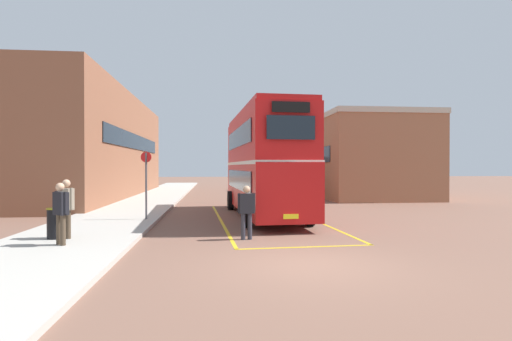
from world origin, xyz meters
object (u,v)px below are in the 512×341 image
object	(u,v)px
litter_bin	(56,223)
single_deck_bus	(277,174)
pedestrian_boarding	(246,208)
pedestrian_waiting_near	(66,204)
pedestrian_waiting_far	(61,209)
bus_stop_sign	(146,179)
double_decker_bus	(264,162)

from	to	relation	value
litter_bin	single_deck_bus	bearing A→B (deg)	64.82
pedestrian_boarding	pedestrian_waiting_near	world-z (taller)	pedestrian_waiting_near
pedestrian_boarding	pedestrian_waiting_near	bearing A→B (deg)	-179.64
pedestrian_waiting_far	bus_stop_sign	bearing A→B (deg)	75.28
double_decker_bus	litter_bin	size ratio (longest dim) A/B	11.33
single_deck_bus	bus_stop_sign	xyz separation A→B (m)	(-8.06, -16.98, 0.16)
single_deck_bus	litter_bin	bearing A→B (deg)	-115.18
double_decker_bus	single_deck_bus	world-z (taller)	double_decker_bus
pedestrian_boarding	pedestrian_waiting_near	distance (m)	5.44
single_deck_bus	pedestrian_waiting_near	size ratio (longest dim) A/B	5.72
pedestrian_waiting_far	litter_bin	xyz separation A→B (m)	(-0.53, 1.07, -0.53)
single_deck_bus	pedestrian_waiting_far	xyz separation A→B (m)	(-9.48, -22.36, -0.51)
double_decker_bus	single_deck_bus	distance (m)	15.82
single_deck_bus	pedestrian_waiting_near	xyz separation A→B (m)	(-9.71, -21.31, -0.47)
pedestrian_boarding	pedestrian_waiting_far	size ratio (longest dim) A/B	0.99
single_deck_bus	pedestrian_boarding	world-z (taller)	single_deck_bus
single_deck_bus	pedestrian_waiting_far	size ratio (longest dim) A/B	5.91
pedestrian_waiting_near	bus_stop_sign	size ratio (longest dim) A/B	0.64
pedestrian_waiting_far	litter_bin	distance (m)	1.31
double_decker_bus	litter_bin	xyz separation A→B (m)	(-6.98, -5.79, -1.91)
pedestrian_boarding	bus_stop_sign	xyz separation A→B (m)	(-3.79, 4.29, 0.82)
pedestrian_waiting_near	single_deck_bus	bearing A→B (deg)	65.50
double_decker_bus	pedestrian_boarding	xyz separation A→B (m)	(-1.24, -5.77, -1.53)
double_decker_bus	pedestrian_waiting_far	distance (m)	9.51
double_decker_bus	bus_stop_sign	distance (m)	5.29
single_deck_bus	double_decker_bus	bearing A→B (deg)	-101.05
double_decker_bus	pedestrian_waiting_far	bearing A→B (deg)	-133.23
single_deck_bus	pedestrian_boarding	bearing A→B (deg)	-101.35
litter_bin	bus_stop_sign	size ratio (longest dim) A/B	0.33
double_decker_bus	pedestrian_waiting_near	distance (m)	8.95
litter_bin	pedestrian_waiting_near	bearing A→B (deg)	-2.36
pedestrian_boarding	bus_stop_sign	bearing A→B (deg)	131.45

